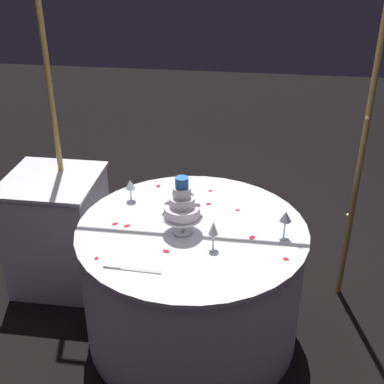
{
  "coord_description": "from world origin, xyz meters",
  "views": [
    {
      "loc": [
        0.33,
        -2.37,
        2.27
      ],
      "look_at": [
        0.0,
        0.0,
        0.98
      ],
      "focal_mm": 47.86,
      "sensor_mm": 36.0,
      "label": 1
    }
  ],
  "objects_px": {
    "decorative_arch": "(205,59)",
    "wine_glass_2": "(213,230)",
    "tiered_cake": "(182,206)",
    "wine_glass_1": "(286,218)",
    "main_table": "(192,282)",
    "cake_knife": "(128,269)",
    "side_table": "(58,231)",
    "wine_glass_0": "(130,186)"
  },
  "relations": [
    {
      "from": "decorative_arch",
      "to": "wine_glass_2",
      "type": "height_order",
      "value": "decorative_arch"
    },
    {
      "from": "tiered_cake",
      "to": "wine_glass_1",
      "type": "relative_size",
      "value": 2.07
    },
    {
      "from": "main_table",
      "to": "cake_knife",
      "type": "xyz_separation_m",
      "value": [
        -0.26,
        -0.42,
        0.38
      ]
    },
    {
      "from": "wine_glass_2",
      "to": "wine_glass_1",
      "type": "bearing_deg",
      "value": 23.68
    },
    {
      "from": "decorative_arch",
      "to": "side_table",
      "type": "bearing_deg",
      "value": -172.64
    },
    {
      "from": "side_table",
      "to": "wine_glass_1",
      "type": "height_order",
      "value": "wine_glass_1"
    },
    {
      "from": "wine_glass_0",
      "to": "wine_glass_1",
      "type": "bearing_deg",
      "value": -17.36
    },
    {
      "from": "wine_glass_2",
      "to": "cake_knife",
      "type": "bearing_deg",
      "value": -149.76
    },
    {
      "from": "wine_glass_0",
      "to": "cake_knife",
      "type": "bearing_deg",
      "value": -77.16
    },
    {
      "from": "main_table",
      "to": "wine_glass_1",
      "type": "height_order",
      "value": "wine_glass_1"
    },
    {
      "from": "tiered_cake",
      "to": "wine_glass_2",
      "type": "bearing_deg",
      "value": -36.8
    },
    {
      "from": "decorative_arch",
      "to": "cake_knife",
      "type": "bearing_deg",
      "value": -105.48
    },
    {
      "from": "wine_glass_1",
      "to": "cake_knife",
      "type": "distance_m",
      "value": 0.86
    },
    {
      "from": "decorative_arch",
      "to": "main_table",
      "type": "relative_size",
      "value": 1.9
    },
    {
      "from": "wine_glass_1",
      "to": "cake_knife",
      "type": "xyz_separation_m",
      "value": [
        -0.76,
        -0.39,
        -0.12
      ]
    },
    {
      "from": "main_table",
      "to": "cake_knife",
      "type": "distance_m",
      "value": 0.62
    },
    {
      "from": "main_table",
      "to": "side_table",
      "type": "bearing_deg",
      "value": 158.39
    },
    {
      "from": "decorative_arch",
      "to": "cake_knife",
      "type": "xyz_separation_m",
      "value": [
        -0.26,
        -0.93,
        -0.81
      ]
    },
    {
      "from": "decorative_arch",
      "to": "cake_knife",
      "type": "height_order",
      "value": "decorative_arch"
    },
    {
      "from": "decorative_arch",
      "to": "tiered_cake",
      "type": "bearing_deg",
      "value": -94.77
    },
    {
      "from": "decorative_arch",
      "to": "cake_knife",
      "type": "relative_size",
      "value": 8.27
    },
    {
      "from": "main_table",
      "to": "tiered_cake",
      "type": "relative_size",
      "value": 3.84
    },
    {
      "from": "wine_glass_0",
      "to": "wine_glass_2",
      "type": "xyz_separation_m",
      "value": [
        0.54,
        -0.44,
        0.02
      ]
    },
    {
      "from": "tiered_cake",
      "to": "main_table",
      "type": "bearing_deg",
      "value": 49.3
    },
    {
      "from": "decorative_arch",
      "to": "wine_glass_1",
      "type": "relative_size",
      "value": 15.06
    },
    {
      "from": "side_table",
      "to": "main_table",
      "type": "bearing_deg",
      "value": -21.61
    },
    {
      "from": "wine_glass_0",
      "to": "cake_knife",
      "type": "relative_size",
      "value": 0.48
    },
    {
      "from": "tiered_cake",
      "to": "wine_glass_2",
      "type": "distance_m",
      "value": 0.23
    },
    {
      "from": "decorative_arch",
      "to": "main_table",
      "type": "height_order",
      "value": "decorative_arch"
    },
    {
      "from": "wine_glass_1",
      "to": "decorative_arch",
      "type": "bearing_deg",
      "value": 132.95
    },
    {
      "from": "main_table",
      "to": "wine_glass_2",
      "type": "distance_m",
      "value": 0.55
    },
    {
      "from": "main_table",
      "to": "wine_glass_1",
      "type": "relative_size",
      "value": 7.95
    },
    {
      "from": "side_table",
      "to": "wine_glass_1",
      "type": "distance_m",
      "value": 1.6
    },
    {
      "from": "tiered_cake",
      "to": "cake_knife",
      "type": "bearing_deg",
      "value": -119.91
    },
    {
      "from": "decorative_arch",
      "to": "wine_glass_2",
      "type": "bearing_deg",
      "value": -79.05
    },
    {
      "from": "main_table",
      "to": "side_table",
      "type": "height_order",
      "value": "side_table"
    },
    {
      "from": "side_table",
      "to": "wine_glass_1",
      "type": "xyz_separation_m",
      "value": [
        1.47,
        -0.41,
        0.47
      ]
    },
    {
      "from": "side_table",
      "to": "cake_knife",
      "type": "relative_size",
      "value": 2.7
    },
    {
      "from": "main_table",
      "to": "wine_glass_0",
      "type": "xyz_separation_m",
      "value": [
        -0.41,
        0.26,
        0.48
      ]
    },
    {
      "from": "tiered_cake",
      "to": "decorative_arch",
      "type": "bearing_deg",
      "value": 85.23
    },
    {
      "from": "wine_glass_1",
      "to": "wine_glass_2",
      "type": "distance_m",
      "value": 0.4
    },
    {
      "from": "wine_glass_1",
      "to": "wine_glass_2",
      "type": "xyz_separation_m",
      "value": [
        -0.37,
        -0.16,
        -0.0
      ]
    }
  ]
}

